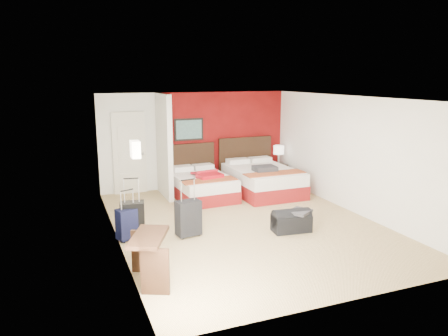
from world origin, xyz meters
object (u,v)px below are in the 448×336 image
suitcase_navy (128,225)px  desk (149,259)px  duffel_bag (291,222)px  bed_left (202,187)px  suitcase_black (133,221)px  nightstand (278,174)px  table_lamp (279,155)px  suitcase_charcoal (188,219)px  bed_right (263,181)px  red_suitcase_open (207,174)px

suitcase_navy → desk: (0.02, -1.77, 0.08)m
duffel_bag → desk: (-2.94, -1.08, 0.18)m
bed_left → suitcase_black: size_ratio=2.82×
nightstand → suitcase_navy: 5.30m
bed_left → desk: (-2.09, -3.92, 0.09)m
duffel_bag → desk: desk is taller
table_lamp → suitcase_charcoal: size_ratio=0.80×
bed_left → suitcase_navy: 3.01m
suitcase_black → desk: 1.86m
suitcase_charcoal → suitcase_navy: suitcase_charcoal is taller
suitcase_charcoal → bed_right: bearing=30.8°
table_lamp → suitcase_navy: 5.33m
desk → suitcase_navy: bearing=115.3°
bed_right → suitcase_black: bearing=-152.4°
bed_left → duffel_bag: bed_left is taller
red_suitcase_open → nightstand: size_ratio=1.50×
bed_right → nightstand: (0.85, 0.75, -0.05)m
bed_left → nightstand: bearing=11.3°
bed_left → table_lamp: size_ratio=3.48×
red_suitcase_open → table_lamp: bearing=7.8°
table_lamp → suitcase_black: (-4.44, -2.67, -0.47)m
nightstand → bed_right: bearing=-143.4°
bed_left → suitcase_navy: size_ratio=3.26×
nightstand → duffel_bag: size_ratio=0.74×
desk → nightstand: bearing=69.8°
nightstand → table_lamp: (0.00, 0.00, 0.52)m
bed_right → duffel_bag: (-0.72, -2.69, -0.13)m
bed_left → suitcase_charcoal: (-1.05, -2.37, 0.05)m
bed_right → desk: desk is taller
suitcase_navy → desk: 1.78m
suitcase_navy → red_suitcase_open: bearing=22.5°
table_lamp → desk: size_ratio=0.60×
nightstand → suitcase_charcoal: bearing=-144.3°
red_suitcase_open → duffel_bag: red_suitcase_open is taller
duffel_bag → desk: 3.13m
bed_left → table_lamp: bearing=11.3°
red_suitcase_open → suitcase_charcoal: 2.56m
nightstand → desk: bearing=-139.8°
bed_left → nightstand: 2.50m
table_lamp → suitcase_black: 5.20m
red_suitcase_open → suitcase_black: (-2.11, -1.96, -0.27)m
nightstand → suitcase_black: bearing=-153.8°
suitcase_charcoal → desk: bearing=-133.2°
bed_right → bed_left: bearing=174.0°
table_lamp → suitcase_charcoal: table_lamp is taller
suitcase_black → duffel_bag: bearing=-4.1°
suitcase_black → duffel_bag: (2.86, -0.78, -0.14)m
nightstand → suitcase_navy: suitcase_navy is taller
table_lamp → suitcase_black: bearing=-149.0°
suitcase_black → suitcase_navy: 0.13m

